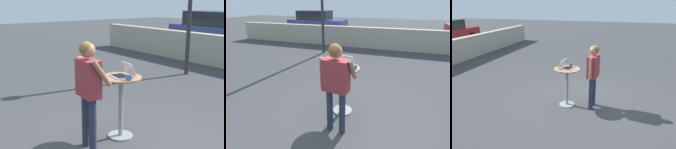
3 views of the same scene
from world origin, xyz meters
TOP-DOWN VIEW (x-y plane):
  - ground_plane at (0.00, 0.00)m, footprint 50.00×50.00m
  - pavement_kerb at (0.00, 6.16)m, footprint 17.27×0.35m
  - cafe_table at (-0.31, 0.27)m, footprint 0.66×0.66m
  - laptop at (-0.30, 0.30)m, footprint 0.38×0.37m
  - coffee_mug at (-0.07, 0.24)m, footprint 0.12×0.09m
  - standing_person at (-0.22, -0.37)m, footprint 0.59×0.34m
  - parked_car_near_street at (-5.31, 9.45)m, footprint 4.18×1.92m

SIDE VIEW (x-z plane):
  - ground_plane at x=0.00m, z-range 0.00..0.00m
  - pavement_kerb at x=0.00m, z-range 0.00..1.03m
  - cafe_table at x=-0.31m, z-range 0.17..1.17m
  - parked_car_near_street at x=-5.31m, z-range 0.01..1.65m
  - standing_person at x=-0.22m, z-range 0.22..1.83m
  - coffee_mug at x=-0.07m, z-range 1.00..1.08m
  - laptop at x=-0.30m, z-range 0.94..1.15m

